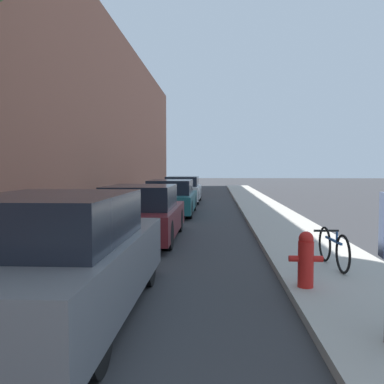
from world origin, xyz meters
name	(u,v)px	position (x,y,z in m)	size (l,w,h in m)	color
ground_plane	(191,218)	(0.00, 16.00, 0.00)	(120.00, 120.00, 0.00)	#333335
sidewalk_left	(111,216)	(-2.90, 16.00, 0.06)	(2.00, 52.00, 0.12)	#ADA89E
sidewalk_right	(273,217)	(2.90, 16.00, 0.06)	(2.00, 52.00, 0.12)	#ADA89E
building_facade_left	(72,97)	(-4.25, 16.00, 4.32)	(0.70, 52.00, 8.64)	#9E604C
parked_car_grey	(58,259)	(-0.99, 5.77, 0.71)	(1.84, 4.62, 1.50)	black
parked_car_maroon	(142,214)	(-0.97, 11.40, 0.65)	(1.80, 4.31, 1.36)	black
parked_car_teal	(171,198)	(-0.85, 17.34, 0.64)	(1.79, 4.64, 1.33)	black
parked_car_white	(183,190)	(-0.84, 22.99, 0.66)	(1.79, 4.51, 1.35)	black
fire_hydrant	(306,259)	(2.15, 6.87, 0.53)	(0.47, 0.22, 0.79)	red
bicycle	(333,248)	(2.87, 8.15, 0.44)	(0.44, 1.53, 0.62)	black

